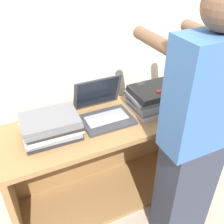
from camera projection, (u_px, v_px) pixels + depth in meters
The scene contains 8 objects.
ground_plane at pixel (122, 218), 1.98m from camera, with size 12.00×12.00×0.00m, color #9E9384.
wall_back at pixel (84, 38), 1.77m from camera, with size 8.00×0.05×2.40m.
cart at pixel (104, 155), 2.02m from camera, with size 1.44×0.51×0.74m.
laptop_open at pixel (104, 111), 1.77m from camera, with size 0.34×0.32×0.26m.
laptop_stack_left at pixel (51, 127), 1.59m from camera, with size 0.36×0.26×0.14m.
laptop_stack_right at pixel (155, 98), 1.84m from camera, with size 0.36×0.27×0.17m.
person at pixel (195, 139), 1.47m from camera, with size 0.40×0.53×1.64m.
inventory_tag at pixel (161, 91), 1.75m from camera, with size 0.06×0.02×0.01m.
Camera 1 is at (-0.58, -1.04, 1.77)m, focal length 42.00 mm.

